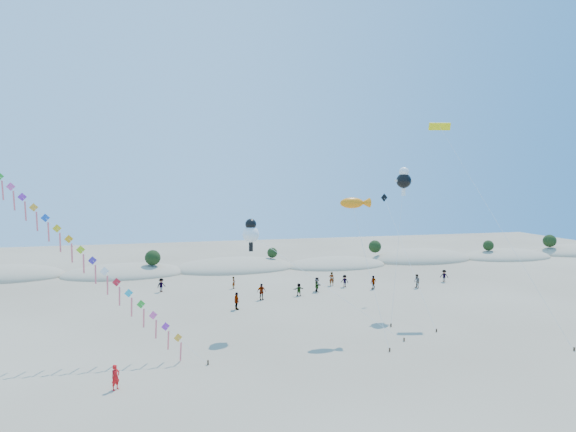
{
  "coord_description": "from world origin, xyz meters",
  "views": [
    {
      "loc": [
        -9.57,
        -27.7,
        13.57
      ],
      "look_at": [
        0.77,
        14.0,
        10.38
      ],
      "focal_mm": 30.0,
      "sensor_mm": 36.0,
      "label": 1
    }
  ],
  "objects_px": {
    "kite_train": "(35,210)",
    "parafoil_kite": "(442,130)",
    "flyer_foreground": "(116,377)",
    "fish_kite": "(355,203)"
  },
  "relations": [
    {
      "from": "kite_train",
      "to": "parafoil_kite",
      "type": "height_order",
      "value": "kite_train"
    },
    {
      "from": "parafoil_kite",
      "to": "kite_train",
      "type": "bearing_deg",
      "value": -172.71
    },
    {
      "from": "kite_train",
      "to": "flyer_foreground",
      "type": "xyz_separation_m",
      "value": [
        6.48,
        -8.52,
        -10.49
      ]
    },
    {
      "from": "parafoil_kite",
      "to": "flyer_foreground",
      "type": "bearing_deg",
      "value": -156.96
    },
    {
      "from": "flyer_foreground",
      "to": "fish_kite",
      "type": "bearing_deg",
      "value": -20.96
    },
    {
      "from": "kite_train",
      "to": "flyer_foreground",
      "type": "relative_size",
      "value": 14.55
    },
    {
      "from": "flyer_foreground",
      "to": "kite_train",
      "type": "bearing_deg",
      "value": 83.61
    },
    {
      "from": "parafoil_kite",
      "to": "fish_kite",
      "type": "bearing_deg",
      "value": -156.36
    },
    {
      "from": "fish_kite",
      "to": "flyer_foreground",
      "type": "bearing_deg",
      "value": -157.32
    },
    {
      "from": "parafoil_kite",
      "to": "flyer_foreground",
      "type": "distance_m",
      "value": 38.63
    }
  ]
}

